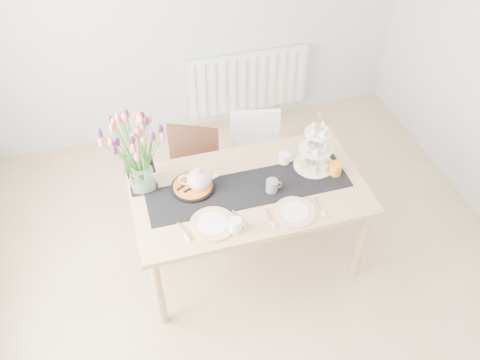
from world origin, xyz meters
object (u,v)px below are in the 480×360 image
object	(u,v)px
tulip_vase	(136,144)
mug_orange	(336,169)
chair_white	(256,153)
dining_table	(249,197)
plate_left	(213,224)
teapot	(199,179)
plate_right	(295,212)
mug_white	(235,225)
chair_brown	(192,169)
cream_jug	(284,158)
mug_grey	(272,186)
cake_stand	(315,154)
radiator	(248,82)
tart_tin	(193,187)

from	to	relation	value
tulip_vase	mug_orange	bearing A→B (deg)	-11.15
mug_orange	chair_white	bearing A→B (deg)	88.71
dining_table	plate_left	size ratio (longest dim) A/B	5.38
teapot	plate_right	world-z (taller)	teapot
chair_white	mug_white	bearing A→B (deg)	-103.14
plate_left	plate_right	size ratio (longest dim) A/B	1.08
tulip_vase	mug_white	world-z (taller)	tulip_vase
chair_brown	plate_right	xyz separation A→B (m)	(0.51, -0.90, 0.29)
chair_white	mug_orange	xyz separation A→B (m)	(0.36, -0.69, 0.33)
chair_brown	cream_jug	xyz separation A→B (m)	(0.61, -0.42, 0.32)
mug_grey	mug_orange	distance (m)	0.48
chair_brown	teapot	size ratio (longest dim) A/B	3.02
cake_stand	cream_jug	bearing A→B (deg)	152.73
mug_orange	plate_right	size ratio (longest dim) A/B	0.36
teapot	cream_jug	distance (m)	0.65
dining_table	mug_orange	distance (m)	0.64
radiator	tulip_vase	xyz separation A→B (m)	(-1.20, -1.48, 0.67)
dining_table	mug_grey	xyz separation A→B (m)	(0.14, -0.06, 0.13)
mug_orange	plate_left	distance (m)	0.97
cake_stand	plate_right	size ratio (longest dim) A/B	1.53
dining_table	plate_right	bearing A→B (deg)	-52.94
cake_stand	mug_white	size ratio (longest dim) A/B	4.38
dining_table	mug_grey	bearing A→B (deg)	-24.44
tulip_vase	plate_left	bearing A→B (deg)	-52.05
cake_stand	plate_right	world-z (taller)	cake_stand
chair_brown	tulip_vase	world-z (taller)	tulip_vase
radiator	tulip_vase	bearing A→B (deg)	-129.00
tart_tin	mug_grey	bearing A→B (deg)	-18.88
chair_white	tart_tin	xyz separation A→B (m)	(-0.63, -0.55, 0.30)
chair_brown	plate_left	distance (m)	0.90
chair_brown	cream_jug	world-z (taller)	cream_jug
dining_table	chair_white	bearing A→B (deg)	68.38
radiator	tart_tin	size ratio (longest dim) A/B	4.00
tart_tin	mug_orange	xyz separation A→B (m)	(0.99, -0.14, 0.03)
radiator	cream_jug	bearing A→B (deg)	-97.00
cake_stand	plate_left	size ratio (longest dim) A/B	1.42
tulip_vase	mug_white	bearing A→B (deg)	-48.60
mug_grey	mug_white	distance (m)	0.43
radiator	plate_left	world-z (taller)	plate_left
mug_white	plate_left	distance (m)	0.16
tulip_vase	mug_grey	world-z (taller)	tulip_vase
teapot	dining_table	bearing A→B (deg)	-5.13
mug_white	chair_white	bearing A→B (deg)	61.95
mug_orange	dining_table	bearing A→B (deg)	148.31
cake_stand	mug_white	xyz separation A→B (m)	(-0.70, -0.43, -0.07)
mug_grey	cake_stand	bearing A→B (deg)	23.77
tulip_vase	teapot	world-z (taller)	tulip_vase
mug_white	plate_left	xyz separation A→B (m)	(-0.12, 0.09, -0.04)
radiator	tulip_vase	world-z (taller)	tulip_vase
tulip_vase	mug_orange	xyz separation A→B (m)	(1.31, -0.26, -0.32)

